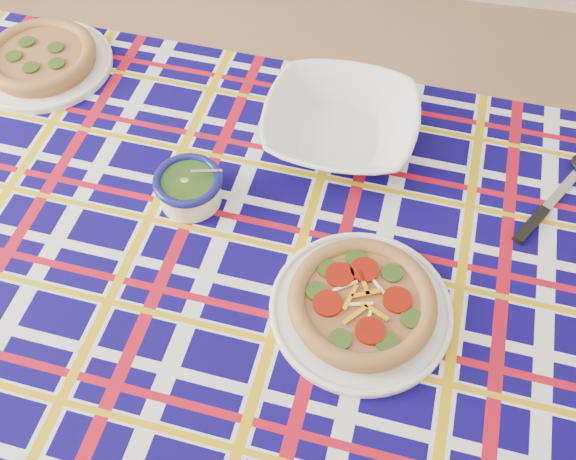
% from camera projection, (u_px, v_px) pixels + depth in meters
% --- Properties ---
extents(floor, '(4.00, 4.00, 0.00)m').
position_uv_depth(floor, '(129.00, 397.00, 1.76)').
color(floor, '#8B6448').
rests_on(floor, ground).
extents(dining_table, '(1.71, 1.14, 0.77)m').
position_uv_depth(dining_table, '(255.00, 287.00, 1.16)').
color(dining_table, brown).
rests_on(dining_table, floor).
extents(tablecloth, '(1.74, 1.17, 0.11)m').
position_uv_depth(tablecloth, '(254.00, 280.00, 1.14)').
color(tablecloth, '#0B044D').
rests_on(tablecloth, dining_table).
extents(main_focaccia_plate, '(0.33, 0.33, 0.06)m').
position_uv_depth(main_focaccia_plate, '(362.00, 302.00, 1.02)').
color(main_focaccia_plate, '#995C36').
rests_on(main_focaccia_plate, tablecloth).
extents(pesto_bowl, '(0.14, 0.14, 0.07)m').
position_uv_depth(pesto_bowl, '(189.00, 186.00, 1.15)').
color(pesto_bowl, '#1A350E').
rests_on(pesto_bowl, tablecloth).
extents(serving_bowl, '(0.31, 0.31, 0.07)m').
position_uv_depth(serving_bowl, '(340.00, 125.00, 1.24)').
color(serving_bowl, white).
rests_on(serving_bowl, tablecloth).
extents(second_focaccia_plate, '(0.32, 0.32, 0.05)m').
position_uv_depth(second_focaccia_plate, '(41.00, 57.00, 1.37)').
color(second_focaccia_plate, '#995C36').
rests_on(second_focaccia_plate, tablecloth).
extents(table_knife, '(0.15, 0.22, 0.01)m').
position_uv_depth(table_knife, '(561.00, 191.00, 1.19)').
color(table_knife, silver).
rests_on(table_knife, tablecloth).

